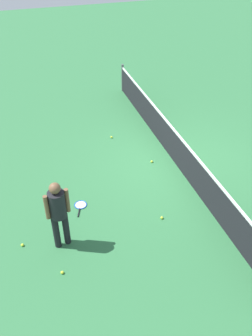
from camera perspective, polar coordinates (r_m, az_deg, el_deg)
ground_plane at (r=10.44m, az=7.59°, el=1.21°), size 40.00×40.00×0.00m
court_net at (r=10.16m, az=7.81°, el=3.51°), size 10.09×0.09×1.07m
player_near_side at (r=7.40m, az=-10.80°, el=-6.62°), size 0.40×0.53×1.70m
tennis_racket_near_player at (r=8.91m, az=-7.29°, el=-5.96°), size 0.61×0.40×0.03m
tennis_ball_near_player at (r=8.24m, az=-16.23°, el=-11.72°), size 0.07×0.07×0.07m
tennis_ball_by_net at (r=10.27m, az=4.14°, el=1.04°), size 0.07×0.07×0.07m
tennis_ball_midcourt at (r=7.59m, az=-10.16°, el=-16.11°), size 0.07×0.07×0.07m
tennis_ball_baseline at (r=11.36m, az=-2.33°, el=4.96°), size 0.07×0.07×0.07m
tennis_ball_stray_right at (r=8.54m, az=5.74°, el=-7.91°), size 0.07×0.07×0.07m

